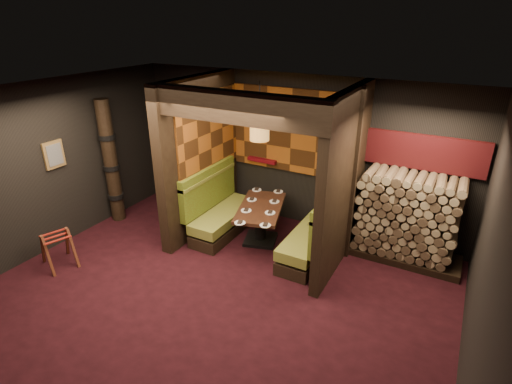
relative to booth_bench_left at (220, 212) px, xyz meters
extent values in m
cube|color=black|center=(0.96, -1.65, -0.41)|extent=(6.50, 5.50, 0.02)
cube|color=black|center=(0.96, -1.65, 2.46)|extent=(6.50, 5.50, 0.02)
cube|color=black|center=(0.96, 1.11, 1.02)|extent=(6.50, 0.02, 2.85)
cube|color=black|center=(0.96, -4.41, 1.02)|extent=(6.50, 0.02, 2.85)
cube|color=black|center=(-2.30, -1.65, 1.02)|extent=(0.02, 5.50, 2.85)
cube|color=black|center=(4.22, -1.65, 1.02)|extent=(0.02, 5.50, 2.85)
cube|color=black|center=(-0.39, 0.00, 1.02)|extent=(0.20, 2.20, 2.85)
cube|color=black|center=(2.26, 0.05, 1.02)|extent=(0.15, 2.10, 2.85)
cube|color=black|center=(0.94, -0.95, 2.23)|extent=(2.85, 0.18, 0.44)
cube|color=#914B16|center=(0.94, 1.06, 1.42)|extent=(2.40, 0.06, 1.55)
cube|color=#914B16|center=(-0.27, 0.17, 1.45)|extent=(0.04, 1.85, 1.45)
cube|color=#600712|center=(0.36, 1.00, 0.78)|extent=(0.60, 0.12, 0.07)
cube|color=black|center=(0.11, 0.00, -0.29)|extent=(0.55, 1.60, 0.22)
cube|color=olive|center=(0.11, 0.00, -0.04)|extent=(0.55, 1.60, 0.18)
cube|color=brown|center=(-0.23, 0.00, 0.35)|extent=(0.12, 1.60, 0.78)
cube|color=olive|center=(-0.23, 0.00, 0.70)|extent=(0.15, 1.60, 0.06)
cube|color=black|center=(1.79, 0.00, -0.29)|extent=(0.55, 1.60, 0.22)
cube|color=olive|center=(1.79, 0.00, -0.04)|extent=(0.55, 1.60, 0.18)
cube|color=brown|center=(2.12, 0.00, 0.35)|extent=(0.12, 1.60, 0.78)
cube|color=olive|center=(2.12, 0.00, 0.70)|extent=(0.15, 1.60, 0.06)
cube|color=black|center=(0.84, 0.04, -0.37)|extent=(0.69, 0.69, 0.06)
cylinder|color=black|center=(0.84, 0.04, -0.08)|extent=(0.20, 0.20, 0.64)
cube|color=#3C2113|center=(0.84, 0.04, 0.27)|extent=(1.07, 1.48, 0.06)
cylinder|color=white|center=(0.84, -0.67, 0.31)|extent=(0.18, 0.18, 0.01)
cube|color=black|center=(0.84, -0.67, 0.32)|extent=(0.10, 0.13, 0.02)
cylinder|color=white|center=(1.24, -0.55, 0.31)|extent=(0.18, 0.18, 0.01)
cube|color=black|center=(1.24, -0.55, 0.32)|extent=(0.10, 0.13, 0.02)
cylinder|color=white|center=(0.71, -0.24, 0.31)|extent=(0.18, 0.18, 0.01)
cube|color=black|center=(0.71, -0.24, 0.32)|extent=(0.10, 0.13, 0.02)
cylinder|color=white|center=(1.11, -0.11, 0.31)|extent=(0.18, 0.18, 0.01)
cube|color=black|center=(1.11, -0.11, 0.32)|extent=(0.10, 0.13, 0.02)
cylinder|color=white|center=(0.58, 0.20, 0.31)|extent=(0.18, 0.18, 0.01)
cube|color=black|center=(0.58, 0.20, 0.32)|extent=(0.10, 0.13, 0.02)
cylinder|color=white|center=(0.97, 0.32, 0.31)|extent=(0.18, 0.18, 0.01)
cube|color=black|center=(0.97, 0.32, 0.32)|extent=(0.10, 0.13, 0.02)
cylinder|color=white|center=(0.44, 0.63, 0.31)|extent=(0.18, 0.18, 0.01)
cube|color=black|center=(0.44, 0.63, 0.32)|extent=(0.10, 0.13, 0.02)
cylinder|color=white|center=(0.84, 0.75, 0.31)|extent=(0.18, 0.18, 0.01)
cube|color=black|center=(0.84, 0.75, 0.32)|extent=(0.10, 0.13, 0.02)
cylinder|color=#A87232|center=(0.84, -0.01, 1.74)|extent=(0.31, 0.31, 0.45)
sphere|color=#FFC672|center=(0.84, -0.01, 1.74)|extent=(0.18, 0.18, 0.18)
cylinder|color=black|center=(0.84, -0.01, 2.21)|extent=(0.02, 0.02, 0.49)
cube|color=brown|center=(-2.26, -1.55, 1.22)|extent=(0.04, 0.36, 0.46)
cube|color=#3F3F3F|center=(-2.23, -1.55, 1.22)|extent=(0.01, 0.27, 0.36)
cube|color=#4D2212|center=(-1.90, -2.32, -0.12)|extent=(0.29, 0.14, 0.65)
cube|color=#4D2212|center=(-1.61, -2.43, -0.12)|extent=(0.29, 0.14, 0.65)
cube|color=#4D2212|center=(-1.77, -1.97, -0.12)|extent=(0.29, 0.14, 0.65)
cube|color=#4D2212|center=(-1.48, -2.07, -0.12)|extent=(0.29, 0.14, 0.65)
cube|color=maroon|center=(-1.83, -2.15, 0.13)|extent=(0.18, 0.39, 0.01)
cube|color=maroon|center=(-1.69, -2.20, 0.13)|extent=(0.18, 0.39, 0.01)
cube|color=maroon|center=(-1.55, -2.25, 0.13)|extent=(0.18, 0.39, 0.01)
cylinder|color=black|center=(-2.09, -0.55, 0.80)|extent=(0.26, 0.26, 2.40)
cylinder|color=black|center=(-2.09, -0.55, 0.10)|extent=(0.31, 0.31, 0.09)
cylinder|color=black|center=(-2.09, -0.55, 0.70)|extent=(0.31, 0.31, 0.09)
cylinder|color=black|center=(-2.09, -0.55, 1.30)|extent=(0.31, 0.31, 0.09)
cube|color=black|center=(3.25, 0.70, -0.34)|extent=(1.73, 0.70, 0.12)
cube|color=brown|center=(3.25, 0.70, 0.41)|extent=(1.73, 0.70, 1.38)
cube|color=maroon|center=(3.25, 1.03, 1.38)|extent=(1.83, 0.10, 0.56)
cube|color=black|center=(2.35, 0.31, 1.02)|extent=(0.08, 0.08, 2.85)
camera|label=1|loc=(3.79, -5.52, 3.36)|focal=28.00mm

